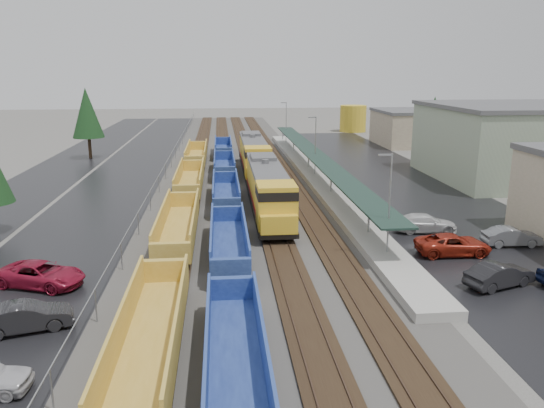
{
  "coord_description": "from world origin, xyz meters",
  "views": [
    {
      "loc": [
        -2.46,
        -15.71,
        13.68
      ],
      "look_at": [
        2.02,
        29.98,
        2.0
      ],
      "focal_mm": 35.0,
      "sensor_mm": 36.0,
      "label": 1
    }
  ],
  "objects_px": {
    "well_string_blue": "(227,214)",
    "storage_tank": "(353,119)",
    "locomotive_trail": "(254,155)",
    "parked_car_east_e": "(512,237)",
    "parked_car_west_b": "(26,317)",
    "parked_car_east_a": "(500,275)",
    "parked_car_east_b": "(453,245)",
    "well_string_yellow": "(179,227)",
    "locomotive_lead": "(268,189)",
    "parked_car_east_c": "(425,223)",
    "parked_car_west_c": "(41,275)"
  },
  "relations": [
    {
      "from": "locomotive_trail",
      "to": "well_string_yellow",
      "type": "bearing_deg",
      "value": -105.76
    },
    {
      "from": "parked_car_east_e",
      "to": "locomotive_lead",
      "type": "bearing_deg",
      "value": 61.31
    },
    {
      "from": "well_string_blue",
      "to": "parked_car_west_c",
      "type": "relative_size",
      "value": 16.58
    },
    {
      "from": "parked_car_east_b",
      "to": "parked_car_west_b",
      "type": "bearing_deg",
      "value": 110.08
    },
    {
      "from": "well_string_yellow",
      "to": "parked_car_east_c",
      "type": "relative_size",
      "value": 16.76
    },
    {
      "from": "well_string_blue",
      "to": "parked_car_east_b",
      "type": "relative_size",
      "value": 16.79
    },
    {
      "from": "parked_car_west_c",
      "to": "parked_car_east_a",
      "type": "distance_m",
      "value": 29.69
    },
    {
      "from": "well_string_blue",
      "to": "storage_tank",
      "type": "height_order",
      "value": "storage_tank"
    },
    {
      "from": "well_string_yellow",
      "to": "well_string_blue",
      "type": "xyz_separation_m",
      "value": [
        4.0,
        3.85,
        -0.06
      ]
    },
    {
      "from": "parked_car_east_a",
      "to": "parked_car_east_b",
      "type": "height_order",
      "value": "parked_car_east_a"
    },
    {
      "from": "parked_car_west_b",
      "to": "locomotive_lead",
      "type": "bearing_deg",
      "value": -50.89
    },
    {
      "from": "locomotive_lead",
      "to": "parked_car_east_b",
      "type": "distance_m",
      "value": 18.21
    },
    {
      "from": "locomotive_trail",
      "to": "storage_tank",
      "type": "height_order",
      "value": "storage_tank"
    },
    {
      "from": "well_string_blue",
      "to": "storage_tank",
      "type": "relative_size",
      "value": 16.12
    },
    {
      "from": "parked_car_west_c",
      "to": "locomotive_lead",
      "type": "bearing_deg",
      "value": -25.75
    },
    {
      "from": "locomotive_trail",
      "to": "parked_car_west_b",
      "type": "xyz_separation_m",
      "value": [
        -15.04,
        -43.13,
        -1.76
      ]
    },
    {
      "from": "parked_car_east_a",
      "to": "parked_car_east_c",
      "type": "xyz_separation_m",
      "value": [
        -0.29,
        12.01,
        -0.01
      ]
    },
    {
      "from": "locomotive_lead",
      "to": "parked_car_west_b",
      "type": "height_order",
      "value": "locomotive_lead"
    },
    {
      "from": "locomotive_trail",
      "to": "parked_car_east_b",
      "type": "bearing_deg",
      "value": -68.94
    },
    {
      "from": "parked_car_east_b",
      "to": "parked_car_east_e",
      "type": "distance_m",
      "value": 5.73
    },
    {
      "from": "locomotive_lead",
      "to": "parked_car_east_b",
      "type": "bearing_deg",
      "value": -44.33
    },
    {
      "from": "well_string_yellow",
      "to": "storage_tank",
      "type": "xyz_separation_m",
      "value": [
        33.52,
        76.28,
        1.7
      ]
    },
    {
      "from": "parked_car_west_c",
      "to": "parked_car_west_b",
      "type": "bearing_deg",
      "value": -149.42
    },
    {
      "from": "locomotive_trail",
      "to": "well_string_yellow",
      "type": "height_order",
      "value": "locomotive_trail"
    },
    {
      "from": "locomotive_trail",
      "to": "well_string_blue",
      "type": "distance_m",
      "value": 24.85
    },
    {
      "from": "parked_car_east_c",
      "to": "parked_car_east_e",
      "type": "relative_size",
      "value": 1.18
    },
    {
      "from": "locomotive_trail",
      "to": "parked_car_west_b",
      "type": "bearing_deg",
      "value": -109.23
    },
    {
      "from": "locomotive_trail",
      "to": "parked_car_east_a",
      "type": "xyz_separation_m",
      "value": [
        13.31,
        -39.89,
        -1.76
      ]
    },
    {
      "from": "parked_car_east_a",
      "to": "parked_car_east_b",
      "type": "relative_size",
      "value": 0.85
    },
    {
      "from": "storage_tank",
      "to": "parked_car_east_b",
      "type": "xyz_separation_m",
      "value": [
        -12.56,
        -81.6,
        -2.15
      ]
    },
    {
      "from": "locomotive_trail",
      "to": "parked_car_east_c",
      "type": "relative_size",
      "value": 3.95
    },
    {
      "from": "storage_tank",
      "to": "parked_car_west_b",
      "type": "distance_m",
      "value": 99.72
    },
    {
      "from": "storage_tank",
      "to": "parked_car_east_b",
      "type": "relative_size",
      "value": 1.04
    },
    {
      "from": "locomotive_lead",
      "to": "parked_car_west_b",
      "type": "bearing_deg",
      "value": -124.21
    },
    {
      "from": "well_string_blue",
      "to": "parked_car_west_c",
      "type": "bearing_deg",
      "value": -134.53
    },
    {
      "from": "locomotive_trail",
      "to": "parked_car_east_e",
      "type": "relative_size",
      "value": 4.68
    },
    {
      "from": "locomotive_trail",
      "to": "well_string_blue",
      "type": "bearing_deg",
      "value": -99.28
    },
    {
      "from": "parked_car_east_b",
      "to": "well_string_yellow",
      "type": "bearing_deg",
      "value": 77.17
    },
    {
      "from": "locomotive_trail",
      "to": "well_string_blue",
      "type": "relative_size",
      "value": 0.22
    },
    {
      "from": "parked_car_east_a",
      "to": "well_string_blue",
      "type": "bearing_deg",
      "value": 28.73
    },
    {
      "from": "parked_car_east_a",
      "to": "parked_car_east_e",
      "type": "relative_size",
      "value": 1.06
    },
    {
      "from": "locomotive_trail",
      "to": "locomotive_lead",
      "type": "bearing_deg",
      "value": -90.0
    },
    {
      "from": "well_string_blue",
      "to": "parked_car_east_e",
      "type": "relative_size",
      "value": 20.81
    },
    {
      "from": "parked_car_east_e",
      "to": "parked_car_east_b",
      "type": "bearing_deg",
      "value": 107.74
    },
    {
      "from": "locomotive_lead",
      "to": "parked_car_west_c",
      "type": "xyz_separation_m",
      "value": [
        -16.23,
        -15.92,
        -1.75
      ]
    },
    {
      "from": "storage_tank",
      "to": "parked_car_east_b",
      "type": "distance_m",
      "value": 82.59
    },
    {
      "from": "locomotive_trail",
      "to": "parked_car_east_c",
      "type": "bearing_deg",
      "value": -64.97
    },
    {
      "from": "well_string_blue",
      "to": "parked_car_east_a",
      "type": "relative_size",
      "value": 19.7
    },
    {
      "from": "parked_car_west_b",
      "to": "parked_car_east_c",
      "type": "relative_size",
      "value": 0.89
    },
    {
      "from": "storage_tank",
      "to": "parked_car_east_a",
      "type": "relative_size",
      "value": 1.22
    }
  ]
}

